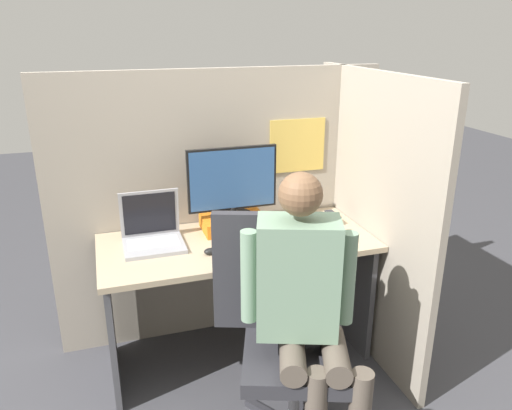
# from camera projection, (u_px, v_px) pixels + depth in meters

# --- Properties ---
(ground_plane) EXTENTS (12.00, 12.00, 0.00)m
(ground_plane) POSITION_uv_depth(u_px,v_px,m) (256.00, 390.00, 2.62)
(ground_plane) COLOR #3D3D42
(cubicle_panel_back) EXTENTS (1.94, 0.05, 1.59)m
(cubicle_panel_back) POSITION_uv_depth(u_px,v_px,m) (222.00, 206.00, 2.94)
(cubicle_panel_back) COLOR gray
(cubicle_panel_back) RESTS_ON ground
(cubicle_panel_right) EXTENTS (0.04, 1.27, 1.59)m
(cubicle_panel_right) POSITION_uv_depth(u_px,v_px,m) (369.00, 217.00, 2.79)
(cubicle_panel_right) COLOR gray
(cubicle_panel_right) RESTS_ON ground
(desk) EXTENTS (1.44, 0.64, 0.72)m
(desk) POSITION_uv_depth(u_px,v_px,m) (238.00, 270.00, 2.72)
(desk) COLOR tan
(desk) RESTS_ON ground
(paper_box) EXTENTS (0.35, 0.23, 0.08)m
(paper_box) POSITION_uv_depth(u_px,v_px,m) (233.00, 222.00, 2.79)
(paper_box) COLOR orange
(paper_box) RESTS_ON desk
(monitor) EXTENTS (0.50, 0.22, 0.39)m
(monitor) POSITION_uv_depth(u_px,v_px,m) (232.00, 183.00, 2.72)
(monitor) COLOR black
(monitor) RESTS_ON paper_box
(laptop) EXTENTS (0.31, 0.26, 0.28)m
(laptop) POSITION_uv_depth(u_px,v_px,m) (153.00, 235.00, 2.59)
(laptop) COLOR #99999E
(laptop) RESTS_ON desk
(mouse) EXTENTS (0.07, 0.05, 0.03)m
(mouse) POSITION_uv_depth(u_px,v_px,m) (210.00, 251.00, 2.49)
(mouse) COLOR black
(mouse) RESTS_ON desk
(stapler) EXTENTS (0.04, 0.13, 0.05)m
(stapler) POSITION_uv_depth(u_px,v_px,m) (333.00, 218.00, 2.89)
(stapler) COLOR #2D2D33
(stapler) RESTS_ON desk
(carrot_toy) EXTENTS (0.05, 0.13, 0.05)m
(carrot_toy) POSITION_uv_depth(u_px,v_px,m) (299.00, 242.00, 2.57)
(carrot_toy) COLOR orange
(carrot_toy) RESTS_ON desk
(office_chair) EXTENTS (0.60, 0.64, 1.02)m
(office_chair) POSITION_uv_depth(u_px,v_px,m) (280.00, 328.00, 2.26)
(office_chair) COLOR #2D2D33
(office_chair) RESTS_ON ground
(person) EXTENTS (0.46, 0.48, 1.27)m
(person) POSITION_uv_depth(u_px,v_px,m) (306.00, 300.00, 2.07)
(person) COLOR brown
(person) RESTS_ON ground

